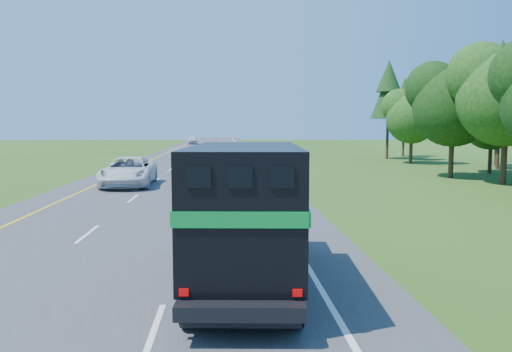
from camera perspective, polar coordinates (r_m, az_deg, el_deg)
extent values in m
cube|color=#38383A|center=(48.49, -7.28, 1.00)|extent=(15.00, 260.00, 0.04)
cube|color=yellow|center=(49.16, -13.69, 0.98)|extent=(0.15, 260.00, 0.01)
cube|color=white|center=(48.43, -0.77, 1.07)|extent=(0.15, 260.00, 0.01)
cylinder|color=black|center=(15.77, -4.49, -6.69)|extent=(0.42, 1.09, 1.07)
cylinder|color=black|center=(15.72, 3.01, -6.72)|extent=(0.42, 1.09, 1.07)
cylinder|color=black|center=(11.28, -6.65, -11.77)|extent=(0.42, 1.09, 1.07)
cylinder|color=black|center=(11.21, 4.01, -11.86)|extent=(0.42, 1.09, 1.07)
cylinder|color=black|center=(10.18, -7.51, -13.73)|extent=(0.42, 1.09, 1.07)
cylinder|color=black|center=(10.10, 4.40, -13.85)|extent=(0.42, 1.09, 1.07)
cube|color=black|center=(12.66, -1.09, -9.23)|extent=(2.89, 7.94, 0.27)
cube|color=black|center=(15.40, -0.76, -2.51)|extent=(2.50, 1.92, 1.85)
cube|color=black|center=(16.23, -0.68, -0.36)|extent=(2.14, 0.21, 0.58)
cube|color=black|center=(11.69, -1.21, -3.09)|extent=(2.83, 5.81, 2.68)
cube|color=#07872E|center=(8.86, -1.81, -5.05)|extent=(2.43, 0.21, 0.29)
cube|color=#07872E|center=(11.77, -7.24, -2.42)|extent=(0.44, 5.63, 0.29)
cube|color=#07872E|center=(11.69, 4.86, -2.45)|extent=(0.44, 5.63, 0.29)
cube|color=black|center=(8.81, -6.57, -0.10)|extent=(0.44, 0.07, 0.39)
cube|color=black|center=(8.75, -1.82, -0.11)|extent=(0.44, 0.07, 0.39)
cube|color=black|center=(8.75, 2.96, -0.12)|extent=(0.44, 0.07, 0.39)
cube|color=black|center=(9.54, -1.74, -16.61)|extent=(2.24, 0.28, 0.10)
cube|color=#B20505|center=(9.30, -8.25, -13.04)|extent=(0.18, 0.05, 0.14)
cube|color=#B20505|center=(9.22, 4.75, -13.17)|extent=(0.18, 0.05, 0.14)
imported|color=silver|center=(33.86, -14.34, 0.50)|extent=(3.41, 6.95, 1.90)
imported|color=silver|center=(111.25, -7.26, 4.09)|extent=(2.44, 5.30, 1.76)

